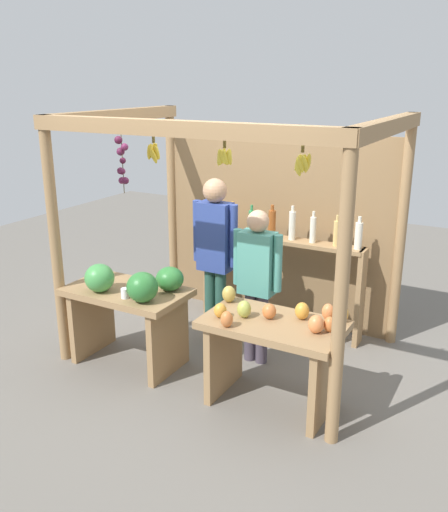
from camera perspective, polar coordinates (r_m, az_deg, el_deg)
ground_plane at (r=5.61m, az=0.94°, el=-9.51°), size 12.00×12.00×0.00m
market_stall at (r=5.49m, az=3.01°, el=4.83°), size 2.78×1.99×2.28m
fruit_counter_left at (r=5.13m, az=-9.59°, el=-4.57°), size 1.12×0.68×1.00m
fruit_counter_right at (r=4.52m, az=5.07°, el=-8.76°), size 1.14×0.66×0.89m
bottle_shelf_unit at (r=5.82m, az=5.75°, el=0.07°), size 1.78×0.22×1.35m
vendor_man at (r=5.36m, az=-0.91°, el=0.91°), size 0.48×0.23×1.69m
vendor_woman at (r=5.06m, az=3.41°, el=-1.91°), size 0.48×0.20×1.47m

